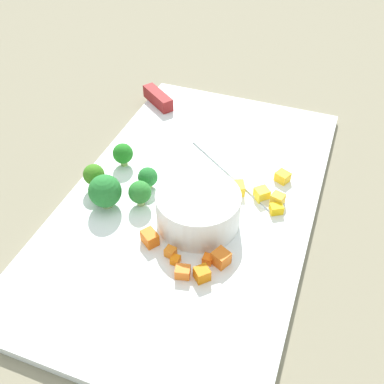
% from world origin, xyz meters
% --- Properties ---
extents(ground_plane, '(4.00, 4.00, 0.00)m').
position_xyz_m(ground_plane, '(0.00, 0.00, 0.00)').
color(ground_plane, gray).
extents(cutting_board, '(0.52, 0.31, 0.01)m').
position_xyz_m(cutting_board, '(0.00, 0.00, 0.01)').
color(cutting_board, white).
rests_on(cutting_board, ground_plane).
extents(prep_bowl, '(0.10, 0.10, 0.05)m').
position_xyz_m(prep_bowl, '(0.04, 0.02, 0.03)').
color(prep_bowl, white).
rests_on(prep_bowl, cutting_board).
extents(chef_knife, '(0.22, 0.28, 0.02)m').
position_xyz_m(chef_knife, '(-0.15, -0.08, 0.02)').
color(chef_knife, silver).
rests_on(chef_knife, cutting_board).
extents(carrot_dice_0, '(0.02, 0.02, 0.02)m').
position_xyz_m(carrot_dice_0, '(0.09, -0.02, 0.02)').
color(carrot_dice_0, orange).
rests_on(carrot_dice_0, cutting_board).
extents(carrot_dice_1, '(0.02, 0.02, 0.02)m').
position_xyz_m(carrot_dice_1, '(0.09, 0.07, 0.02)').
color(carrot_dice_1, orange).
rests_on(carrot_dice_1, cutting_board).
extents(carrot_dice_2, '(0.02, 0.02, 0.01)m').
position_xyz_m(carrot_dice_2, '(0.12, 0.03, 0.02)').
color(carrot_dice_2, orange).
rests_on(carrot_dice_2, cutting_board).
extents(carrot_dice_3, '(0.01, 0.01, 0.01)m').
position_xyz_m(carrot_dice_3, '(0.09, 0.05, 0.02)').
color(carrot_dice_3, orange).
rests_on(carrot_dice_3, cutting_board).
extents(carrot_dice_4, '(0.01, 0.01, 0.01)m').
position_xyz_m(carrot_dice_4, '(0.11, 0.02, 0.02)').
color(carrot_dice_4, orange).
rests_on(carrot_dice_4, cutting_board).
extents(carrot_dice_5, '(0.02, 0.02, 0.02)m').
position_xyz_m(carrot_dice_5, '(0.12, 0.05, 0.02)').
color(carrot_dice_5, orange).
rests_on(carrot_dice_5, cutting_board).
extents(carrot_dice_6, '(0.01, 0.01, 0.01)m').
position_xyz_m(carrot_dice_6, '(0.10, 0.01, 0.02)').
color(carrot_dice_6, orange).
rests_on(carrot_dice_6, cutting_board).
extents(pepper_dice_0, '(0.02, 0.02, 0.02)m').
position_xyz_m(pepper_dice_0, '(-0.03, 0.08, 0.02)').
color(pepper_dice_0, yellow).
rests_on(pepper_dice_0, cutting_board).
extents(pepper_dice_1, '(0.02, 0.02, 0.01)m').
position_xyz_m(pepper_dice_1, '(-0.03, 0.05, 0.02)').
color(pepper_dice_1, yellow).
rests_on(pepper_dice_1, cutting_board).
extents(pepper_dice_2, '(0.02, 0.02, 0.02)m').
position_xyz_m(pepper_dice_2, '(-0.03, 0.11, 0.02)').
color(pepper_dice_2, yellow).
rests_on(pepper_dice_2, cutting_board).
extents(pepper_dice_3, '(0.02, 0.02, 0.01)m').
position_xyz_m(pepper_dice_3, '(-0.01, 0.11, 0.02)').
color(pepper_dice_3, yellow).
rests_on(pepper_dice_3, cutting_board).
extents(pepper_dice_4, '(0.02, 0.02, 0.01)m').
position_xyz_m(pepper_dice_4, '(-0.07, 0.10, 0.02)').
color(pepper_dice_4, yellow).
rests_on(pepper_dice_4, cutting_board).
extents(broccoli_floret_0, '(0.03, 0.03, 0.04)m').
position_xyz_m(broccoli_floret_0, '(0.03, -0.06, 0.03)').
color(broccoli_floret_0, '#95AD65').
rests_on(broccoli_floret_0, cutting_board).
extents(broccoli_floret_1, '(0.03, 0.03, 0.03)m').
position_xyz_m(broccoli_floret_1, '(-0.00, -0.06, 0.03)').
color(broccoli_floret_1, '#87B157').
rests_on(broccoli_floret_1, cutting_board).
extents(broccoli_floret_2, '(0.03, 0.03, 0.03)m').
position_xyz_m(broccoli_floret_2, '(-0.03, -0.11, 0.03)').
color(broccoli_floret_2, '#8FB05A').
rests_on(broccoli_floret_2, cutting_board).
extents(broccoli_floret_3, '(0.04, 0.04, 0.05)m').
position_xyz_m(broccoli_floret_3, '(0.05, -0.10, 0.04)').
color(broccoli_floret_3, '#88AB67').
rests_on(broccoli_floret_3, cutting_board).
extents(broccoli_floret_4, '(0.03, 0.03, 0.04)m').
position_xyz_m(broccoli_floret_4, '(0.03, -0.13, 0.03)').
color(broccoli_floret_4, '#8EAE60').
rests_on(broccoli_floret_4, cutting_board).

